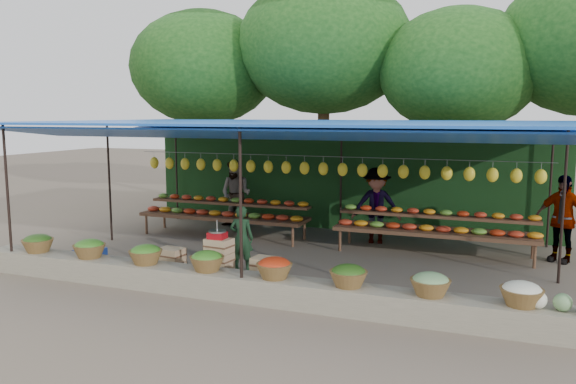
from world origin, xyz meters
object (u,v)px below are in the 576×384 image
at_px(crate_counter, 218,264).
at_px(weighing_scale, 217,234).
at_px(blue_crate_front, 84,263).
at_px(vendor_seated, 242,238).
at_px(blue_crate_back, 90,257).

bearing_deg(crate_counter, weighing_scale, -180.00).
bearing_deg(crate_counter, blue_crate_front, -173.26).
xyz_separation_m(vendor_seated, blue_crate_back, (-2.97, -0.74, -0.46)).
bearing_deg(weighing_scale, blue_crate_back, 179.50).
bearing_deg(vendor_seated, weighing_scale, 73.52).
xyz_separation_m(weighing_scale, blue_crate_front, (-2.72, -0.32, -0.70)).
bearing_deg(vendor_seated, crate_counter, 73.78).
xyz_separation_m(crate_counter, blue_crate_front, (-2.72, -0.32, -0.16)).
distance_m(crate_counter, weighing_scale, 0.54).
xyz_separation_m(weighing_scale, blue_crate_back, (-2.86, 0.03, -0.69)).
relative_size(crate_counter, weighing_scale, 7.11).
bearing_deg(crate_counter, blue_crate_back, 179.50).
distance_m(crate_counter, blue_crate_front, 2.75).
bearing_deg(blue_crate_back, blue_crate_front, -76.90).
height_order(crate_counter, blue_crate_back, crate_counter).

